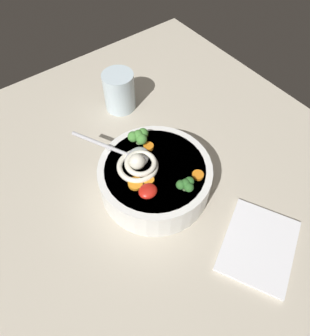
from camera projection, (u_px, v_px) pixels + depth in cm
name	position (u px, v px, depth cm)	size (l,w,h in cm)	color
table_slab	(140.00, 199.00, 67.18)	(98.83, 98.83, 3.56)	#BCB29E
soup_bowl	(155.00, 178.00, 63.86)	(22.43, 22.43, 6.94)	white
noodle_pile	(138.00, 164.00, 60.30)	(8.84, 8.66, 3.55)	silver
soup_spoon	(131.00, 156.00, 61.88)	(10.78, 16.89, 1.60)	#B7B7BC
chili_sauce_dollop	(148.00, 191.00, 57.13)	(3.52, 3.17, 1.58)	red
broccoli_floret_rear	(186.00, 184.00, 56.86)	(3.50, 3.01, 2.77)	#7A9E60
broccoli_floret_center	(139.00, 136.00, 63.11)	(4.31, 3.71, 3.41)	#7A9E60
carrot_slice_extra_b	(136.00, 184.00, 58.64)	(2.82, 2.82, 0.65)	orange
carrot_slice_far	(198.00, 175.00, 59.74)	(2.22, 2.22, 0.67)	orange
carrot_slice_right	(148.00, 180.00, 59.10)	(2.16, 2.16, 0.63)	orange
carrot_slice_beside_chili	(148.00, 147.00, 63.81)	(2.09, 2.09, 0.78)	orange
drinking_glass	(119.00, 91.00, 77.39)	(7.63, 7.63, 9.77)	silver
folded_napkin	(259.00, 245.00, 58.77)	(15.79, 12.47, 0.80)	white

